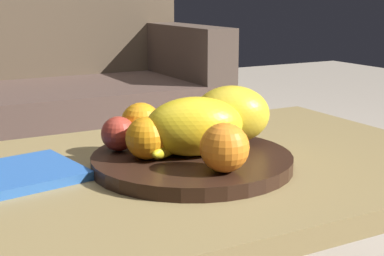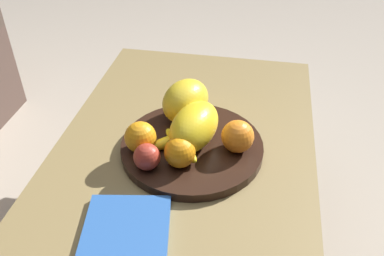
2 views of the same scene
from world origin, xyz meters
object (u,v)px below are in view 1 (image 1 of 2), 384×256
Objects in this scene: orange_right at (225,148)px; melon_large_front at (194,126)px; orange_left at (141,123)px; melon_smaller_beside at (231,114)px; fruit_bowl at (192,161)px; banana_bunch at (172,139)px; magazine at (4,177)px; apple_front at (118,134)px; coffee_table at (201,185)px; orange_front at (147,138)px.

melon_large_front is at bearing 88.02° from orange_right.
orange_left is 0.24m from orange_right.
fruit_bowl is at bearing -160.82° from melon_smaller_beside.
orange_right reaches higher than orange_left.
banana_bunch is 0.61× the size of magazine.
magazine is at bearing 147.96° from orange_right.
magazine is at bearing -171.82° from orange_left.
fruit_bowl is 0.14m from orange_left.
melon_large_front is 0.73× the size of magazine.
melon_smaller_beside is at bearing 54.25° from orange_right.
fruit_bowl is 4.61× the size of orange_left.
apple_front reaches higher than banana_bunch.
melon_smaller_beside reaches higher than melon_large_front.
orange_right reaches higher than coffee_table.
orange_front reaches higher than banana_bunch.
apple_front is (-0.11, 0.09, 0.05)m from fruit_bowl.
orange_right reaches higher than fruit_bowl.
orange_right reaches higher than orange_front.
orange_left reaches higher than orange_front.
melon_smaller_beside is (0.08, 0.01, 0.13)m from coffee_table.
coffee_table is 0.15m from melon_smaller_beside.
melon_large_front reaches higher than orange_right.
banana_bunch is (0.08, -0.06, -0.01)m from apple_front.
fruit_bowl is 1.48× the size of magazine.
fruit_bowl is 0.06m from banana_bunch.
orange_left is at bearing 129.47° from coffee_table.
orange_right is 1.27× the size of apple_front.
fruit_bowl reaches higher than magazine.
melon_smaller_beside reaches higher than orange_front.
banana_bunch reaches higher than magazine.
orange_front reaches higher than coffee_table.
orange_right is at bearing -91.98° from melon_large_front.
fruit_bowl is at bearing -50.81° from banana_bunch.
apple_front reaches higher than fruit_bowl.
fruit_bowl is 2.45× the size of melon_smaller_beside.
orange_left is at bearing 71.61° from orange_front.
orange_right is at bearing -91.09° from fruit_bowl.
melon_large_front is 0.15m from apple_front.
orange_front is 0.06m from banana_bunch.
magazine reaches higher than coffee_table.
apple_front reaches higher than coffee_table.
melon_large_front is at bearing -40.59° from apple_front.
banana_bunch reaches higher than coffee_table.
apple_front is at bearing 155.04° from coffee_table.
melon_large_front is 0.14m from orange_left.
orange_left is (0.04, 0.11, 0.00)m from orange_front.
fruit_bowl is at bearing -24.13° from magazine.
melon_large_front is 0.34m from magazine.
apple_front is at bearing 117.39° from orange_right.
apple_front is at bearing 108.14° from orange_front.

